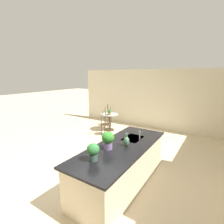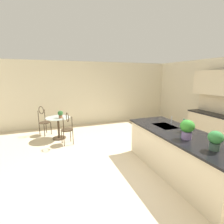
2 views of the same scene
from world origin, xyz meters
name	(u,v)px [view 1 (image 1 of 2)]	position (x,y,z in m)	size (l,w,h in m)	color
ground_plane	(100,167)	(0.00, 0.00, 0.00)	(40.00, 40.00, 0.00)	beige
wall_left_window	(154,99)	(-4.26, 0.00, 1.35)	(0.12, 7.80, 2.70)	beige
kitchen_island	(122,165)	(0.30, 0.85, 0.46)	(2.80, 1.06, 0.92)	beige
bistro_table	(109,120)	(-2.79, -1.52, 0.45)	(0.80, 0.80, 0.74)	#3D2D1E
chair_near_window	(105,122)	(-2.14, -1.29, 0.57)	(0.51, 0.44, 1.04)	#3D2D1E
chair_by_island	(108,114)	(-3.39, -2.00, 0.57)	(0.53, 0.53, 1.04)	#3D2D1E
sink_faucet	(140,135)	(-0.25, 1.03, 1.03)	(0.02, 0.02, 0.22)	#B2B5BA
potted_plant_on_table	(109,112)	(-2.67, -1.44, 0.88)	(0.17, 0.17, 0.24)	#9E603D
potted_plant_counter_near	(108,139)	(0.60, 0.69, 1.13)	(0.27, 0.27, 0.37)	#7A669E
potted_plant_counter_far	(93,151)	(1.15, 0.73, 1.10)	(0.23, 0.23, 0.32)	#385147
vase_on_counter	(126,141)	(0.25, 0.93, 1.03)	(0.13, 0.13, 0.29)	#4C7A5B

